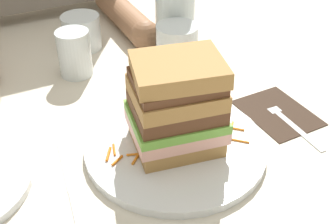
{
  "coord_description": "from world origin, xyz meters",
  "views": [
    {
      "loc": [
        -0.24,
        -0.43,
        0.42
      ],
      "look_at": [
        -0.01,
        0.03,
        0.05
      ],
      "focal_mm": 46.06,
      "sensor_mm": 36.0,
      "label": 1
    }
  ],
  "objects_px": {
    "napkin_dark": "(278,112)",
    "empty_tumbler_1": "(82,32)",
    "empty_tumbler_0": "(74,53)",
    "fork": "(286,118)",
    "main_plate": "(177,148)",
    "knife": "(74,191)",
    "sandwich": "(178,107)",
    "juice_glass": "(177,51)"
  },
  "relations": [
    {
      "from": "main_plate",
      "to": "sandwich",
      "type": "relative_size",
      "value": 1.87
    },
    {
      "from": "fork",
      "to": "knife",
      "type": "distance_m",
      "value": 0.36
    },
    {
      "from": "sandwich",
      "to": "juice_glass",
      "type": "height_order",
      "value": "sandwich"
    },
    {
      "from": "main_plate",
      "to": "empty_tumbler_0",
      "type": "relative_size",
      "value": 3.08
    },
    {
      "from": "juice_glass",
      "to": "empty_tumbler_1",
      "type": "distance_m",
      "value": 0.22
    },
    {
      "from": "napkin_dark",
      "to": "sandwich",
      "type": "bearing_deg",
      "value": -176.89
    },
    {
      "from": "napkin_dark",
      "to": "empty_tumbler_0",
      "type": "height_order",
      "value": "empty_tumbler_0"
    },
    {
      "from": "knife",
      "to": "juice_glass",
      "type": "relative_size",
      "value": 2.21
    },
    {
      "from": "knife",
      "to": "fork",
      "type": "bearing_deg",
      "value": 0.05
    },
    {
      "from": "napkin_dark",
      "to": "juice_glass",
      "type": "bearing_deg",
      "value": 112.07
    },
    {
      "from": "napkin_dark",
      "to": "empty_tumbler_0",
      "type": "xyz_separation_m",
      "value": [
        -0.26,
        0.27,
        0.04
      ]
    },
    {
      "from": "sandwich",
      "to": "napkin_dark",
      "type": "height_order",
      "value": "sandwich"
    },
    {
      "from": "main_plate",
      "to": "napkin_dark",
      "type": "height_order",
      "value": "main_plate"
    },
    {
      "from": "knife",
      "to": "sandwich",
      "type": "bearing_deg",
      "value": 4.25
    },
    {
      "from": "main_plate",
      "to": "knife",
      "type": "relative_size",
      "value": 1.35
    },
    {
      "from": "empty_tumbler_0",
      "to": "main_plate",
      "type": "bearing_deg",
      "value": -76.81
    },
    {
      "from": "sandwich",
      "to": "knife",
      "type": "height_order",
      "value": "sandwich"
    },
    {
      "from": "sandwich",
      "to": "fork",
      "type": "xyz_separation_m",
      "value": [
        0.19,
        -0.01,
        -0.08
      ]
    },
    {
      "from": "empty_tumbler_0",
      "to": "fork",
      "type": "bearing_deg",
      "value": -48.57
    },
    {
      "from": "juice_glass",
      "to": "main_plate",
      "type": "bearing_deg",
      "value": -117.32
    },
    {
      "from": "sandwich",
      "to": "napkin_dark",
      "type": "relative_size",
      "value": 1.11
    },
    {
      "from": "sandwich",
      "to": "knife",
      "type": "bearing_deg",
      "value": -175.75
    },
    {
      "from": "fork",
      "to": "empty_tumbler_0",
      "type": "xyz_separation_m",
      "value": [
        -0.26,
        0.3,
        0.04
      ]
    },
    {
      "from": "sandwich",
      "to": "empty_tumbler_1",
      "type": "distance_m",
      "value": 0.39
    },
    {
      "from": "napkin_dark",
      "to": "empty_tumbler_1",
      "type": "xyz_separation_m",
      "value": [
        -0.22,
        0.38,
        0.03
      ]
    },
    {
      "from": "main_plate",
      "to": "fork",
      "type": "bearing_deg",
      "value": -3.36
    },
    {
      "from": "knife",
      "to": "empty_tumbler_0",
      "type": "bearing_deg",
      "value": 72.34
    },
    {
      "from": "main_plate",
      "to": "empty_tumbler_0",
      "type": "height_order",
      "value": "empty_tumbler_0"
    },
    {
      "from": "empty_tumbler_0",
      "to": "empty_tumbler_1",
      "type": "relative_size",
      "value": 1.11
    },
    {
      "from": "sandwich",
      "to": "juice_glass",
      "type": "bearing_deg",
      "value": 62.74
    },
    {
      "from": "main_plate",
      "to": "napkin_dark",
      "type": "relative_size",
      "value": 2.08
    },
    {
      "from": "napkin_dark",
      "to": "juice_glass",
      "type": "distance_m",
      "value": 0.23
    },
    {
      "from": "main_plate",
      "to": "empty_tumbler_1",
      "type": "relative_size",
      "value": 3.4
    },
    {
      "from": "main_plate",
      "to": "napkin_dark",
      "type": "xyz_separation_m",
      "value": [
        0.2,
        0.01,
        -0.0
      ]
    },
    {
      "from": "main_plate",
      "to": "empty_tumbler_1",
      "type": "height_order",
      "value": "empty_tumbler_1"
    },
    {
      "from": "knife",
      "to": "empty_tumbler_1",
      "type": "xyz_separation_m",
      "value": [
        0.14,
        0.4,
        0.03
      ]
    },
    {
      "from": "main_plate",
      "to": "juice_glass",
      "type": "xyz_separation_m",
      "value": [
        0.11,
        0.22,
        0.03
      ]
    },
    {
      "from": "napkin_dark",
      "to": "fork",
      "type": "height_order",
      "value": "fork"
    },
    {
      "from": "empty_tumbler_1",
      "to": "napkin_dark",
      "type": "bearing_deg",
      "value": -59.79
    },
    {
      "from": "sandwich",
      "to": "empty_tumbler_0",
      "type": "height_order",
      "value": "sandwich"
    },
    {
      "from": "main_plate",
      "to": "empty_tumbler_0",
      "type": "distance_m",
      "value": 0.3
    },
    {
      "from": "main_plate",
      "to": "sandwich",
      "type": "bearing_deg",
      "value": 32.16
    }
  ]
}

